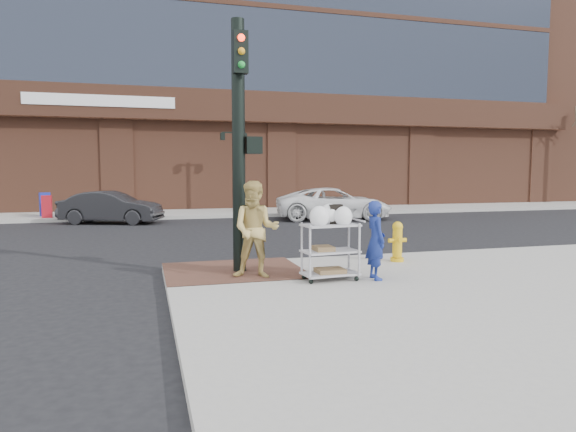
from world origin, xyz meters
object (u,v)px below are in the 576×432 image
object	(u,v)px
lamp_post	(234,162)
minivan_white	(334,204)
sedan_dark	(111,207)
utility_cart	(330,246)
traffic_signal_pole	(240,139)
fire_hydrant	(397,241)
pedestrian_tan	(256,230)
woman_blue	(376,240)

from	to	relation	value
lamp_post	minivan_white	world-z (taller)	lamp_post
lamp_post	minivan_white	size ratio (longest dim) A/B	0.78
sedan_dark	utility_cart	world-z (taller)	utility_cart
lamp_post	sedan_dark	bearing A→B (deg)	-150.96
traffic_signal_pole	fire_hydrant	distance (m)	4.24
pedestrian_tan	minivan_white	world-z (taller)	pedestrian_tan
pedestrian_tan	sedan_dark	distance (m)	13.20
lamp_post	utility_cart	size ratio (longest dim) A/B	2.81
sedan_dark	minivan_white	bearing A→B (deg)	-75.23
woman_blue	sedan_dark	world-z (taller)	woman_blue
traffic_signal_pole	pedestrian_tan	size ratio (longest dim) A/B	2.70
lamp_post	utility_cart	xyz separation A→B (m)	(-1.02, -16.49, -1.82)
sedan_dark	fire_hydrant	xyz separation A→B (m)	(6.80, -11.89, -0.06)
pedestrian_tan	fire_hydrant	distance (m)	3.58
utility_cart	woman_blue	bearing A→B (deg)	-10.03
pedestrian_tan	sedan_dark	size ratio (longest dim) A/B	0.45
sedan_dark	minivan_white	xyz separation A→B (m)	(9.46, -0.84, 0.04)
lamp_post	traffic_signal_pole	distance (m)	15.43
lamp_post	fire_hydrant	world-z (taller)	lamp_post
pedestrian_tan	traffic_signal_pole	bearing A→B (deg)	123.30
lamp_post	traffic_signal_pole	xyz separation A→B (m)	(-2.48, -15.23, 0.21)
fire_hydrant	traffic_signal_pole	bearing A→B (deg)	-176.89
traffic_signal_pole	fire_hydrant	world-z (taller)	traffic_signal_pole
traffic_signal_pole	utility_cart	distance (m)	2.80
sedan_dark	woman_blue	bearing A→B (deg)	-138.03
utility_cart	fire_hydrant	distance (m)	2.61
lamp_post	fire_hydrant	distance (m)	15.21
sedan_dark	utility_cart	xyz separation A→B (m)	(4.64, -13.35, 0.12)
minivan_white	traffic_signal_pole	bearing A→B (deg)	160.48
lamp_post	minivan_white	distance (m)	5.82
pedestrian_tan	utility_cart	xyz separation A→B (m)	(1.29, -0.59, -0.28)
woman_blue	sedan_dark	distance (m)	14.58
pedestrian_tan	fire_hydrant	xyz separation A→B (m)	(3.44, 0.87, -0.47)
lamp_post	sedan_dark	world-z (taller)	lamp_post
minivan_white	utility_cart	world-z (taller)	utility_cart
traffic_signal_pole	woman_blue	xyz separation A→B (m)	(2.31, -1.42, -1.94)
woman_blue	minivan_white	world-z (taller)	woman_blue
pedestrian_tan	sedan_dark	xyz separation A→B (m)	(-3.35, 12.76, -0.41)
pedestrian_tan	sedan_dark	bearing A→B (deg)	124.25
traffic_signal_pole	minivan_white	distance (m)	13.05
woman_blue	fire_hydrant	xyz separation A→B (m)	(1.30, 1.61, -0.28)
minivan_white	utility_cart	size ratio (longest dim) A/B	3.59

